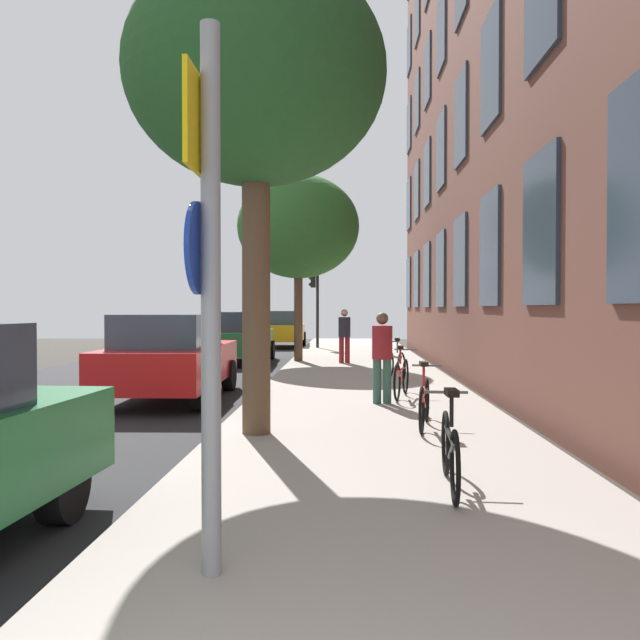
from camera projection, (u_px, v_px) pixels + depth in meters
name	position (u px, v px, depth m)	size (l,w,h in m)	color
ground_plane	(219.00, 379.00, 15.93)	(41.80, 41.80, 0.00)	#332D28
road_asphalt	(135.00, 378.00, 16.02)	(7.00, 38.00, 0.01)	#232326
sidewalk	(361.00, 377.00, 15.79)	(4.20, 38.00, 0.12)	#9E9389
sign_post	(207.00, 265.00, 3.90)	(0.15, 0.60, 3.33)	gray
traffic_light	(315.00, 292.00, 26.66)	(0.43, 0.24, 3.33)	black
tree_near	(256.00, 77.00, 8.28)	(3.35, 3.35, 6.06)	brown
tree_far	(298.00, 227.00, 19.87)	(3.75, 3.75, 5.73)	brown
bicycle_0	(450.00, 450.00, 5.76)	(0.42, 1.60, 0.92)	black
bicycle_1	(424.00, 402.00, 8.75)	(0.47, 1.59, 0.91)	black
bicycle_2	(401.00, 377.00, 11.75)	(0.54, 1.67, 0.95)	black
bicycle_3	(396.00, 363.00, 14.74)	(0.47, 1.71, 0.95)	black
bicycle_4	(386.00, 354.00, 17.74)	(0.42, 1.67, 0.92)	black
pedestrian_0	(382.00, 352.00, 10.96)	(0.43, 0.43, 1.55)	#33594C
pedestrian_1	(344.00, 332.00, 19.13)	(0.49, 0.49, 1.59)	maroon
car_1	(171.00, 356.00, 12.20)	(1.95, 4.38, 1.62)	red
car_2	(240.00, 337.00, 20.53)	(1.97, 4.48, 1.62)	#19662D
car_3	(283.00, 329.00, 28.84)	(1.89, 4.05, 1.62)	orange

